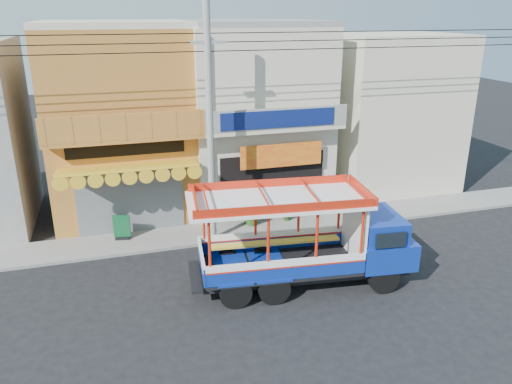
{
  "coord_description": "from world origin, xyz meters",
  "views": [
    {
      "loc": [
        -4.5,
        -14.39,
        8.64
      ],
      "look_at": [
        0.52,
        2.5,
        2.21
      ],
      "focal_mm": 35.0,
      "sensor_mm": 36.0,
      "label": 1
    }
  ],
  "objects_px": {
    "songthaew_truck": "(319,239)",
    "potted_plant_b": "(286,210)",
    "green_sign": "(122,229)",
    "utility_pole": "(214,116)",
    "potted_plant_a": "(252,212)"
  },
  "relations": [
    {
      "from": "utility_pole",
      "to": "green_sign",
      "type": "bearing_deg",
      "value": 164.33
    },
    {
      "from": "green_sign",
      "to": "songthaew_truck",
      "type": "bearing_deg",
      "value": -40.02
    },
    {
      "from": "songthaew_truck",
      "to": "potted_plant_b",
      "type": "height_order",
      "value": "songthaew_truck"
    },
    {
      "from": "green_sign",
      "to": "potted_plant_a",
      "type": "bearing_deg",
      "value": -0.53
    },
    {
      "from": "potted_plant_b",
      "to": "green_sign",
      "type": "bearing_deg",
      "value": 31.87
    },
    {
      "from": "utility_pole",
      "to": "songthaew_truck",
      "type": "distance_m",
      "value": 5.93
    },
    {
      "from": "songthaew_truck",
      "to": "green_sign",
      "type": "distance_m",
      "value": 8.08
    },
    {
      "from": "green_sign",
      "to": "potted_plant_a",
      "type": "relative_size",
      "value": 0.91
    },
    {
      "from": "green_sign",
      "to": "utility_pole",
      "type": "bearing_deg",
      "value": -15.67
    },
    {
      "from": "utility_pole",
      "to": "potted_plant_a",
      "type": "relative_size",
      "value": 25.35
    },
    {
      "from": "utility_pole",
      "to": "songthaew_truck",
      "type": "bearing_deg",
      "value": -58.53
    },
    {
      "from": "green_sign",
      "to": "potted_plant_b",
      "type": "distance_m",
      "value": 6.84
    },
    {
      "from": "utility_pole",
      "to": "potted_plant_a",
      "type": "distance_m",
      "value": 4.78
    },
    {
      "from": "potted_plant_a",
      "to": "utility_pole",
      "type": "bearing_deg",
      "value": 158.38
    },
    {
      "from": "utility_pole",
      "to": "potted_plant_a",
      "type": "xyz_separation_m",
      "value": [
        1.72,
        0.96,
        -4.36
      ]
    }
  ]
}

